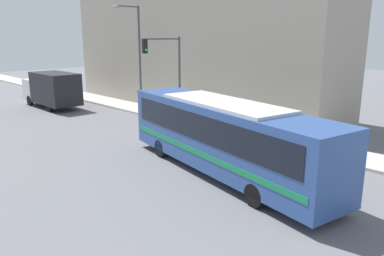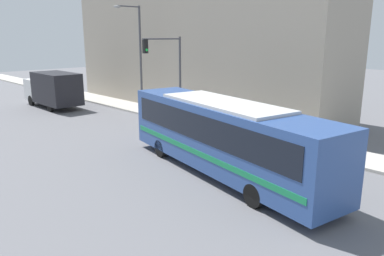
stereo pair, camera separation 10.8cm
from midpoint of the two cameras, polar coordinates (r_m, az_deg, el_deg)
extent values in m
plane|color=slate|center=(16.67, 9.78, -7.78)|extent=(120.00, 120.00, 0.00)
cube|color=#B7B2A8|center=(34.87, -11.65, 3.68)|extent=(2.60, 70.00, 0.15)
cube|color=#9E9384|center=(32.59, 0.01, 12.32)|extent=(6.00, 26.68, 10.39)
cube|color=#2D4C8C|center=(16.60, 4.59, -1.18)|extent=(4.65, 12.24, 2.82)
cube|color=black|center=(16.47, 4.62, 0.52)|extent=(4.52, 11.31, 1.15)
cube|color=#197F4C|center=(16.77, 4.55, -3.23)|extent=(4.60, 11.78, 0.24)
cube|color=silver|center=(16.28, 4.69, 3.79)|extent=(3.46, 6.90, 0.16)
cylinder|color=black|center=(20.47, 0.51, -2.11)|extent=(0.44, 0.94, 0.91)
cylinder|color=black|center=(19.37, -4.90, -3.10)|extent=(0.44, 0.94, 0.91)
cylinder|color=black|center=(15.49, 15.40, -8.01)|extent=(0.44, 0.94, 0.91)
cylinder|color=black|center=(14.01, 9.35, -10.08)|extent=(0.44, 0.94, 0.91)
cube|color=black|center=(33.89, -20.17, 5.69)|extent=(2.46, 4.84, 2.61)
cube|color=silver|center=(37.01, -22.30, 5.54)|extent=(2.34, 1.88, 1.84)
cylinder|color=black|center=(36.44, -23.53, 3.83)|extent=(0.25, 0.90, 0.90)
cylinder|color=black|center=(32.84, -21.03, 3.07)|extent=(0.25, 0.90, 0.90)
cylinder|color=#999999|center=(21.93, 12.20, -1.29)|extent=(0.25, 0.25, 0.64)
sphere|color=#999999|center=(21.84, 12.25, -0.30)|extent=(0.23, 0.23, 0.23)
cylinder|color=#999999|center=(21.86, 12.50, -1.27)|extent=(0.11, 0.15, 0.11)
cylinder|color=#47474C|center=(26.79, -2.03, 7.46)|extent=(0.16, 0.16, 5.88)
cylinder|color=#47474C|center=(25.57, -4.81, 13.38)|extent=(3.20, 0.11, 0.11)
cube|color=black|center=(24.71, -7.35, 12.26)|extent=(0.30, 0.24, 0.90)
sphere|color=#19D83F|center=(24.61, -7.13, 11.73)|extent=(0.18, 0.18, 0.18)
cylinder|color=#47474C|center=(26.91, -1.89, 2.22)|extent=(0.06, 0.06, 1.00)
cylinder|color=#4C4C51|center=(26.79, -1.90, 3.49)|extent=(0.14, 0.14, 0.22)
cylinder|color=#47474C|center=(30.42, -8.05, 10.28)|extent=(0.18, 0.18, 8.18)
cylinder|color=#47474C|center=(29.86, -9.92, 17.80)|extent=(1.98, 0.11, 0.11)
ellipsoid|color=gray|center=(29.30, -11.58, 17.65)|extent=(0.56, 0.28, 0.20)
camera|label=1|loc=(0.05, -90.16, -0.04)|focal=35.00mm
camera|label=2|loc=(0.05, 89.84, 0.04)|focal=35.00mm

